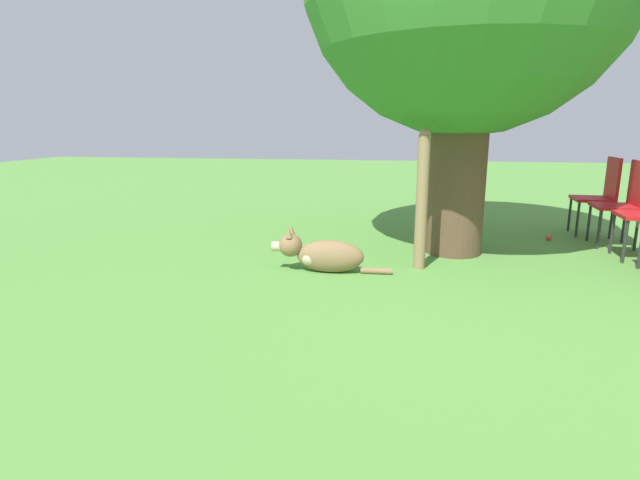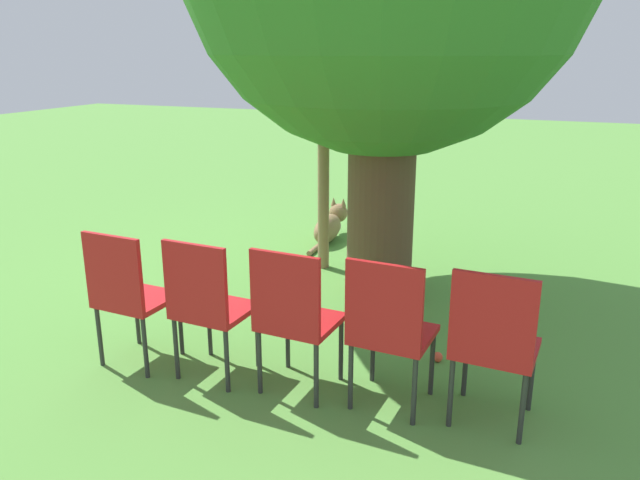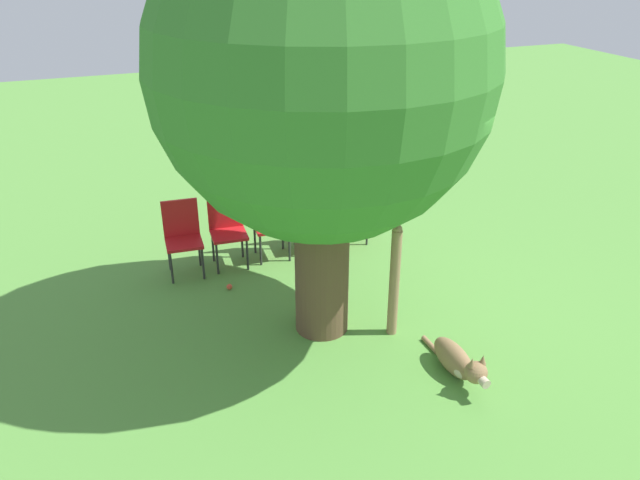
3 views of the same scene
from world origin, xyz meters
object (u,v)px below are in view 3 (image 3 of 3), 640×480
(dog, at_px, (458,362))
(red_chair_0, at_px, (348,203))
(red_chair_2, at_px, (270,218))
(red_chair_4, at_px, (183,233))
(red_chair_3, at_px, (227,225))
(fence_post, at_px, (394,280))
(tennis_ball, at_px, (229,287))
(red_chair_1, at_px, (310,210))
(oak_tree, at_px, (322,71))

(dog, distance_m, red_chair_0, 3.20)
(dog, xyz_separation_m, red_chair_0, (3.17, -0.20, 0.37))
(red_chair_2, bearing_deg, red_chair_4, -82.61)
(dog, distance_m, red_chair_3, 3.43)
(fence_post, distance_m, tennis_ball, 2.15)
(red_chair_3, bearing_deg, red_chair_4, -82.61)
(red_chair_2, bearing_deg, tennis_ball, -42.07)
(red_chair_3, bearing_deg, dog, 29.98)
(dog, bearing_deg, red_chair_1, -174.20)
(red_chair_2, distance_m, red_chair_4, 1.14)
(dog, xyz_separation_m, red_chair_1, (3.13, 0.37, 0.37))
(oak_tree, bearing_deg, dog, -143.37)
(red_chair_2, xyz_separation_m, red_chair_4, (-0.07, 1.14, 0.00))
(oak_tree, xyz_separation_m, red_chair_0, (1.93, -1.12, -2.21))
(dog, xyz_separation_m, fence_post, (0.88, 0.26, 0.48))
(oak_tree, xyz_separation_m, dog, (-1.24, -0.92, -2.58))
(fence_post, bearing_deg, dog, -163.34)
(dog, distance_m, red_chair_1, 3.18)
(red_chair_1, distance_m, tennis_ball, 1.58)
(oak_tree, xyz_separation_m, tennis_ball, (1.14, 0.75, -2.71))
(red_chair_3, relative_size, tennis_ball, 13.68)
(red_chair_4, height_order, tennis_ball, red_chair_4)
(oak_tree, relative_size, tennis_ball, 64.18)
(red_chair_2, height_order, red_chair_4, same)
(red_chair_0, height_order, red_chair_3, same)
(red_chair_0, xyz_separation_m, red_chair_1, (-0.04, 0.57, 0.00))
(red_chair_1, bearing_deg, tennis_ball, -56.33)
(red_chair_0, height_order, red_chair_1, same)
(fence_post, height_order, red_chair_0, fence_post)
(red_chair_1, xyz_separation_m, red_chair_2, (-0.04, 0.57, 0.00))
(dog, relative_size, fence_post, 0.85)
(tennis_ball, bearing_deg, red_chair_3, -13.74)
(dog, bearing_deg, oak_tree, -144.35)
(dog, relative_size, tennis_ball, 15.93)
(oak_tree, relative_size, fence_post, 3.43)
(red_chair_4, bearing_deg, dog, 38.23)
(red_chair_1, bearing_deg, oak_tree, -12.55)
(red_chair_4, bearing_deg, tennis_ball, 35.84)
(red_chair_0, bearing_deg, dog, 0.16)
(oak_tree, height_order, red_chair_0, oak_tree)
(oak_tree, relative_size, red_chair_0, 4.69)
(red_chair_1, height_order, red_chair_3, same)
(red_chair_0, bearing_deg, oak_tree, -26.46)
(dog, relative_size, red_chair_2, 1.16)
(oak_tree, height_order, red_chair_3, oak_tree)
(tennis_ball, bearing_deg, red_chair_4, 32.13)
(dog, height_order, red_chair_1, red_chair_1)
(oak_tree, height_order, red_chair_1, oak_tree)
(oak_tree, distance_m, red_chair_1, 2.96)
(tennis_ball, bearing_deg, red_chair_1, -60.04)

